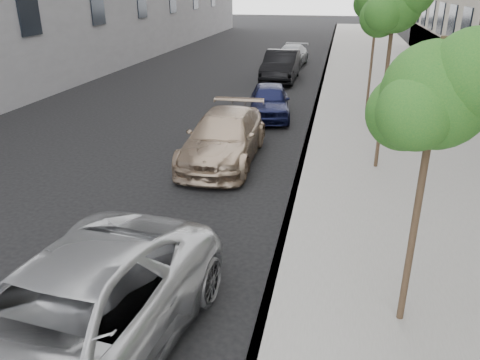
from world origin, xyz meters
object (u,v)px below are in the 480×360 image
(tree_near, at_px, (438,95))
(minivan, at_px, (65,327))
(tree_mid, at_px, (396,5))
(sedan_black, at_px, (281,66))
(sedan_blue, at_px, (269,101))
(suv, at_px, (224,137))
(sedan_rear, at_px, (291,56))

(tree_near, distance_m, minivan, 5.48)
(tree_mid, relative_size, sedan_black, 1.05)
(tree_near, xyz_separation_m, sedan_blue, (-3.76, 11.55, -2.87))
(suv, relative_size, sedan_blue, 1.27)
(suv, relative_size, sedan_black, 1.01)
(tree_near, relative_size, sedan_blue, 1.12)
(minivan, height_order, suv, minivan)
(tree_mid, height_order, minivan, tree_mid)
(sedan_black, bearing_deg, tree_near, -77.09)
(suv, distance_m, sedan_rear, 17.77)
(suv, bearing_deg, sedan_rear, 89.07)
(tree_near, bearing_deg, sedan_blue, 108.04)
(sedan_black, bearing_deg, sedan_blue, -85.84)
(sedan_blue, distance_m, sedan_black, 7.58)
(minivan, bearing_deg, tree_near, 29.58)
(minivan, distance_m, sedan_black, 20.99)
(sedan_blue, bearing_deg, tree_near, -80.65)
(minivan, bearing_deg, tree_mid, 68.79)
(suv, xyz_separation_m, sedan_black, (0.05, 12.63, 0.09))
(sedan_blue, bearing_deg, suv, -104.96)
(sedan_blue, height_order, sedan_black, sedan_black)
(sedan_blue, bearing_deg, tree_mid, -62.00)
(tree_near, bearing_deg, tree_mid, 90.00)
(minivan, distance_m, suv, 8.36)
(suv, bearing_deg, sedan_black, 88.99)
(suv, bearing_deg, minivan, -91.01)
(tree_near, bearing_deg, suv, 123.66)
(tree_mid, distance_m, sedan_blue, 7.29)
(suv, distance_m, sedan_black, 12.63)
(sedan_black, bearing_deg, sedan_rear, 90.36)
(tree_mid, xyz_separation_m, suv, (-4.32, -0.02, -3.61))
(tree_near, relative_size, sedan_black, 0.89)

